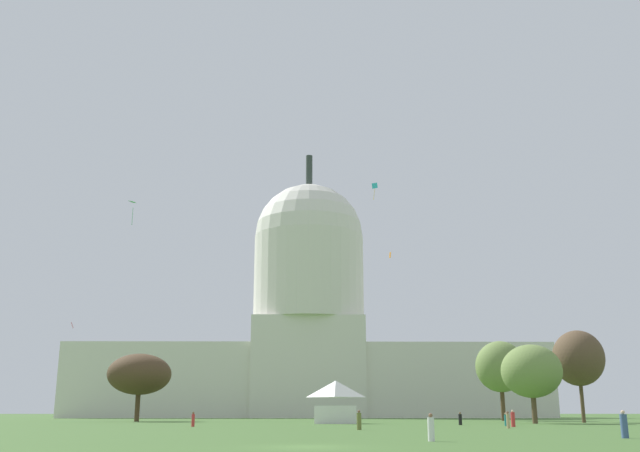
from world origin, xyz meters
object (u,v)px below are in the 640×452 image
Objects in this scene: capitol_building at (309,329)px; event_tent at (336,401)px; person_tan_mid_left at (508,420)px; kite_orange_mid at (390,255)px; kite_green_high at (134,205)px; tree_east_near at (531,371)px; tree_east_mid at (578,358)px; tree_east_far at (501,367)px; kite_lime_low at (510,361)px; kite_cyan_high at (375,187)px; person_red_mid_right at (193,420)px; person_black_aisle_center at (460,419)px; kite_pink_low at (72,325)px; kite_red_low at (513,352)px; person_teal_edge_west at (506,420)px; person_white_lawn_far_right at (431,428)px; person_olive_front_left at (359,421)px; person_denim_front_right at (624,425)px; person_red_back_right at (513,419)px; tree_west_mid at (139,374)px.

capitol_building is 88.04m from event_tent.
kite_orange_mid reaches higher than person_tan_mid_left.
capitol_building reaches higher than kite_green_high.
tree_east_mid is at bearing 38.17° from tree_east_near.
kite_orange_mid reaches higher than tree_east_far.
kite_lime_low is 48.66m from kite_cyan_high.
tree_east_near is at bearing 5.62° from kite_cyan_high.
event_tent is 3.90× the size of person_red_mid_right.
event_tent is at bearing 44.95° from person_black_aisle_center.
kite_red_low is at bearing 126.71° from kite_pink_low.
person_white_lawn_far_right reaches higher than person_teal_edge_west.
event_tent is at bearing -95.84° from kite_green_high.
event_tent is 58.84m from kite_green_high.
kite_lime_low is (28.89, -83.99, -13.85)m from capitol_building.
tree_east_near is at bearing -61.85° from person_black_aisle_center.
person_tan_mid_left is at bearing 69.94° from person_white_lawn_far_right.
kite_lime_low reaches higher than person_olive_front_left.
person_red_mid_right is 0.93× the size of person_denim_front_right.
person_teal_edge_west is 49.33m from kite_red_low.
kite_orange_mid is at bearing 87.08° from person_white_lawn_far_right.
kite_green_high reaches higher than event_tent.
person_red_mid_right is at bearing 95.67° from person_black_aisle_center.
tree_east_mid is 54.74m from person_olive_front_left.
capitol_building is 67.47× the size of person_red_back_right.
kite_red_low is at bearing 98.75° from tree_east_mid.
kite_orange_mid reaches higher than person_black_aisle_center.
tree_east_near is at bearing 103.24° from kite_pink_low.
person_teal_edge_west is 1.19× the size of kite_lime_low.
person_red_back_right is at bearing -100.02° from kite_green_high.
person_olive_front_left is 77.83m from kite_cyan_high.
kite_cyan_high is at bearing -169.86° from kite_orange_mid.
kite_lime_low is (8.53, 55.77, 7.77)m from person_denim_front_right.
tree_east_far reaches higher than person_red_back_right.
kite_pink_low is at bearing -117.19° from person_olive_front_left.
person_olive_front_left is at bearing -39.92° from person_red_mid_right.
person_red_back_right reaches higher than person_black_aisle_center.
kite_lime_low is (11.22, -48.02, -25.85)m from kite_orange_mid.
person_teal_edge_west is at bearing -104.54° from tree_east_far.
person_black_aisle_center is 75.05m from kite_green_high.
capitol_building is 105.50× the size of kite_pink_low.
person_white_lawn_far_right is (19.77, -39.02, -0.04)m from person_red_mid_right.
person_tan_mid_left is at bearing 34.32° from person_teal_edge_west.
person_teal_edge_west is 0.87× the size of person_denim_front_right.
tree_west_mid reaches higher than person_tan_mid_left.
kite_pink_low is at bearing -43.05° from kite_lime_low.
kite_cyan_high is (5.57, 89.62, 43.19)m from person_white_lawn_far_right.
person_teal_edge_west is at bearing -156.13° from person_black_aisle_center.
tree_east_far is at bearing -58.22° from kite_green_high.
kite_orange_mid is (17.67, -35.97, 12.00)m from capitol_building.
person_red_back_right is (17.58, 12.24, 0.01)m from person_olive_front_left.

